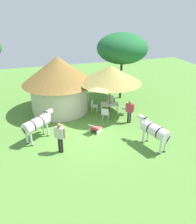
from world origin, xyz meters
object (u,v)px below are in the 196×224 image
zebra_by_umbrella (37,124)px  patio_dining_table (110,105)px  thatched_hut (59,81)px  guest_beside_umbrella (86,99)px  shade_umbrella (110,74)px  patio_chair_west_end (126,108)px  patio_chair_near_hut (110,100)px  acacia_tree_right_background (122,48)px  zebra_nearest_camera (154,131)px  striped_lounge_chair (95,128)px  patio_chair_east_end (94,105)px  patio_chair_near_lawn (106,113)px  guest_behind_table (130,110)px  standing_watcher (60,135)px

zebra_by_umbrella → patio_dining_table: bearing=73.1°
thatched_hut → guest_beside_umbrella: size_ratio=3.10×
shade_umbrella → patio_chair_west_end: size_ratio=4.75×
shade_umbrella → guest_beside_umbrella: (-1.54, 0.85, -1.91)m
patio_chair_near_hut → zebra_by_umbrella: (-5.58, -3.22, 0.51)m
guest_beside_umbrella → thatched_hut: bearing=-142.0°
patio_chair_west_end → acacia_tree_right_background: 4.79m
guest_beside_umbrella → acacia_tree_right_background: 4.93m
zebra_nearest_camera → zebra_by_umbrella: size_ratio=1.20×
striped_lounge_chair → zebra_nearest_camera: 3.64m
thatched_hut → patio_chair_east_end: thatched_hut is taller
patio_dining_table → patio_chair_near_lawn: bearing=-122.3°
patio_chair_west_end → zebra_by_umbrella: size_ratio=0.47×
patio_chair_near_hut → guest_behind_table: guest_behind_table is taller
thatched_hut → zebra_nearest_camera: (4.11, -6.35, -1.19)m
guest_beside_umbrella → patio_chair_near_hut: bearing=67.7°
shade_umbrella → guest_beside_umbrella: bearing=151.2°
zebra_nearest_camera → patio_chair_east_end: bearing=92.5°
patio_chair_near_lawn → acacia_tree_right_background: (2.51, 3.58, 3.56)m
acacia_tree_right_background → patio_chair_near_hut: bearing=-133.3°
guest_beside_umbrella → guest_behind_table: bearing=12.6°
guest_beside_umbrella → guest_behind_table: 3.47m
guest_beside_umbrella → zebra_nearest_camera: size_ratio=0.72×
patio_dining_table → guest_beside_umbrella: bearing=151.2°
thatched_hut → zebra_by_umbrella: bearing=-116.4°
guest_behind_table → acacia_tree_right_background: 5.47m
guest_beside_umbrella → standing_watcher: standing_watcher is taller
standing_watcher → zebra_by_umbrella: standing_watcher is taller
patio_chair_near_lawn → guest_beside_umbrella: (-0.91, 1.84, 0.47)m
shade_umbrella → acacia_tree_right_background: 3.41m
patio_chair_near_lawn → standing_watcher: 4.46m
patio_chair_east_end → guest_behind_table: size_ratio=0.57×
thatched_hut → patio_chair_east_end: (2.27, -0.99, -1.69)m
shade_umbrella → zebra_nearest_camera: size_ratio=1.87×
guest_beside_umbrella → standing_watcher: (-2.53, -4.62, 0.05)m
patio_dining_table → striped_lounge_chair: size_ratio=1.54×
guest_behind_table → patio_chair_near_hut: bearing=-56.1°
guest_behind_table → guest_beside_umbrella: bearing=-20.5°
shade_umbrella → patio_dining_table: size_ratio=2.95×
patio_chair_near_lawn → acacia_tree_right_background: bearing=87.3°
patio_chair_near_lawn → zebra_by_umbrella: size_ratio=0.47×
guest_beside_umbrella → zebra_by_umbrella: 4.67m
standing_watcher → striped_lounge_chair: size_ratio=1.85×
guest_behind_table → standing_watcher: (-4.83, -2.03, 0.10)m
thatched_hut → patio_chair_west_end: 5.10m
thatched_hut → patio_chair_east_end: size_ratio=5.67×
guest_beside_umbrella → standing_watcher: size_ratio=0.95×
patio_chair_west_end → striped_lounge_chair: size_ratio=0.96×
patio_chair_near_hut → guest_beside_umbrella: 2.07m
patio_chair_east_end → zebra_by_umbrella: bearing=-25.9°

